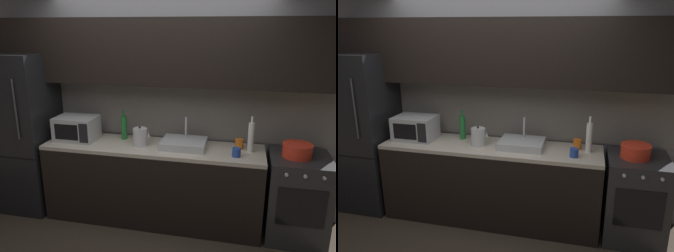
{
  "view_description": "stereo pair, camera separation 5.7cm",
  "coord_description": "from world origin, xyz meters",
  "views": [
    {
      "loc": [
        0.93,
        -2.45,
        2.16
      ],
      "look_at": [
        0.18,
        0.9,
        1.14
      ],
      "focal_mm": 35.84,
      "sensor_mm": 36.0,
      "label": 1
    },
    {
      "loc": [
        0.99,
        -2.44,
        2.16
      ],
      "look_at": [
        0.18,
        0.9,
        1.14
      ],
      "focal_mm": 35.84,
      "sensor_mm": 36.0,
      "label": 2
    }
  ],
  "objects": [
    {
      "name": "back_wall",
      "position": [
        0.0,
        1.2,
        1.55
      ],
      "size": [
        4.15,
        0.44,
        2.5
      ],
      "color": "slate",
      "rests_on": "ground"
    },
    {
      "name": "counter_run",
      "position": [
        0.0,
        0.9,
        0.45
      ],
      "size": [
        2.41,
        0.6,
        0.9
      ],
      "color": "black",
      "rests_on": "ground"
    },
    {
      "name": "refrigerator",
      "position": [
        -1.59,
        0.9,
        0.94
      ],
      "size": [
        0.68,
        0.69,
        1.87
      ],
      "color": "black",
      "rests_on": "ground"
    },
    {
      "name": "oven_range",
      "position": [
        1.55,
        0.9,
        0.45
      ],
      "size": [
        0.6,
        0.62,
        0.9
      ],
      "color": "#232326",
      "rests_on": "ground"
    },
    {
      "name": "microwave",
      "position": [
        -0.91,
        0.92,
        1.04
      ],
      "size": [
        0.46,
        0.35,
        0.27
      ],
      "color": "#A8AAAF",
      "rests_on": "counter_run"
    },
    {
      "name": "sink_basin",
      "position": [
        0.34,
        0.93,
        0.94
      ],
      "size": [
        0.48,
        0.38,
        0.3
      ],
      "color": "#ADAFB5",
      "rests_on": "counter_run"
    },
    {
      "name": "kettle",
      "position": [
        -0.13,
        0.88,
        1.0
      ],
      "size": [
        0.19,
        0.16,
        0.22
      ],
      "color": "#B7BABF",
      "rests_on": "counter_run"
    },
    {
      "name": "wine_bottle_green",
      "position": [
        -0.38,
        1.04,
        1.04
      ],
      "size": [
        0.07,
        0.07,
        0.34
      ],
      "color": "#1E6B2D",
      "rests_on": "counter_run"
    },
    {
      "name": "wine_bottle_white",
      "position": [
        1.05,
        0.94,
        1.06
      ],
      "size": [
        0.06,
        0.06,
        0.38
      ],
      "color": "silver",
      "rests_on": "counter_run"
    },
    {
      "name": "mug_blue",
      "position": [
        0.91,
        0.77,
        0.95
      ],
      "size": [
        0.09,
        0.09,
        0.09
      ],
      "primitive_type": "cylinder",
      "color": "#234299",
      "rests_on": "counter_run"
    },
    {
      "name": "mug_orange",
      "position": [
        0.93,
        1.01,
        0.95
      ],
      "size": [
        0.09,
        0.09,
        0.11
      ],
      "primitive_type": "cylinder",
      "color": "orange",
      "rests_on": "counter_run"
    },
    {
      "name": "cooking_pot",
      "position": [
        1.5,
        0.9,
        0.97
      ],
      "size": [
        0.29,
        0.29,
        0.14
      ],
      "color": "red",
      "rests_on": "oven_range"
    }
  ]
}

